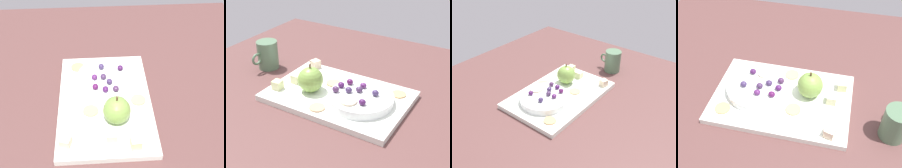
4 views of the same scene
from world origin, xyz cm
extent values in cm
cube|color=brown|center=(0.00, 0.00, 1.98)|extent=(114.13, 107.37, 3.97)
cube|color=white|center=(1.00, -1.00, 4.84)|extent=(39.20, 25.90, 1.75)
cylinder|color=white|center=(-6.59, 0.11, 6.89)|extent=(17.66, 17.66, 2.36)
sphere|color=#80A949|center=(8.55, 1.79, 9.34)|extent=(7.25, 7.25, 7.25)
cylinder|color=brown|center=(8.55, 1.79, 13.56)|extent=(0.50, 0.50, 1.20)
cube|color=beige|center=(15.08, -0.44, 7.01)|extent=(2.64, 2.64, 2.59)
cube|color=beige|center=(17.45, 5.81, 7.01)|extent=(2.79, 2.79, 2.59)
cube|color=beige|center=(15.94, -11.30, 7.01)|extent=(3.23, 3.23, 2.59)
cylinder|color=tan|center=(1.89, 8.43, 5.91)|extent=(4.23, 4.23, 0.40)
cylinder|color=tan|center=(5.19, -5.08, 5.91)|extent=(4.23, 4.23, 0.40)
cylinder|color=tan|center=(-13.89, -8.96, 5.91)|extent=(4.23, 4.23, 0.40)
ellipsoid|color=#3F2D58|center=(-3.13, 0.56, 8.87)|extent=(1.91, 1.72, 1.59)
ellipsoid|color=#452D53|center=(-5.42, -1.11, 8.87)|extent=(1.91, 1.72, 1.59)
ellipsoid|color=#531850|center=(-1.22, -3.54, 8.88)|extent=(1.91, 1.72, 1.62)
ellipsoid|color=#4C2C53|center=(0.05, 2.17, 8.93)|extent=(1.91, 1.72, 1.73)
ellipsoid|color=#582463|center=(-5.37, -3.69, 8.84)|extent=(1.91, 1.72, 1.54)
ellipsoid|color=#491B59|center=(-0.10, -0.74, 8.88)|extent=(1.91, 1.72, 1.61)
ellipsoid|color=#441B50|center=(-9.10, 4.18, 8.86)|extent=(1.91, 1.72, 1.57)
ellipsoid|color=#3F2F5B|center=(-10.05, -1.55, 8.91)|extent=(1.91, 1.72, 1.69)
cylinder|color=beige|center=(-5.45, 4.85, 8.37)|extent=(4.51, 4.51, 0.60)
camera|label=1|loc=(60.30, -2.86, 66.25)|focal=47.76mm
camera|label=2|loc=(-39.53, 66.69, 52.70)|focal=52.02mm
camera|label=3|loc=(-65.15, -55.39, 63.16)|focal=43.39mm
camera|label=4|loc=(15.51, -54.09, 65.78)|focal=45.46mm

